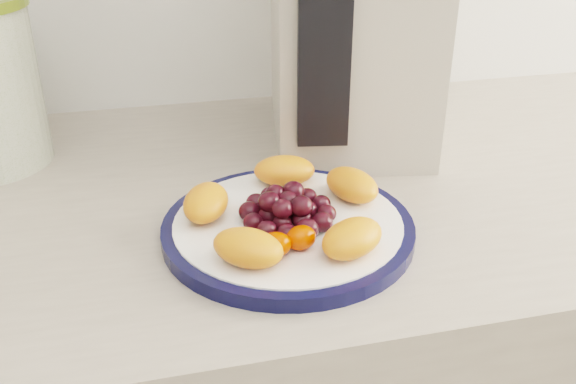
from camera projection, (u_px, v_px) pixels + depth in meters
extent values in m
cylinder|color=black|center=(288.00, 229.00, 0.65)|extent=(0.26, 0.26, 0.01)
cylinder|color=white|center=(288.00, 228.00, 0.65)|extent=(0.23, 0.23, 0.02)
cube|color=#AEA698|center=(350.00, 12.00, 0.82)|extent=(0.24, 0.30, 0.34)
cube|color=black|center=(325.00, 36.00, 0.69)|extent=(0.06, 0.03, 0.25)
ellipsoid|color=orange|center=(352.00, 185.00, 0.69)|extent=(0.07, 0.08, 0.03)
ellipsoid|color=orange|center=(284.00, 170.00, 0.72)|extent=(0.08, 0.06, 0.03)
ellipsoid|color=orange|center=(206.00, 202.00, 0.65)|extent=(0.06, 0.08, 0.03)
ellipsoid|color=orange|center=(248.00, 248.00, 0.57)|extent=(0.08, 0.08, 0.03)
ellipsoid|color=orange|center=(352.00, 238.00, 0.59)|extent=(0.08, 0.07, 0.03)
ellipsoid|color=black|center=(288.00, 212.00, 0.64)|extent=(0.02, 0.02, 0.02)
ellipsoid|color=black|center=(307.00, 210.00, 0.65)|extent=(0.02, 0.02, 0.02)
ellipsoid|color=black|center=(293.00, 204.00, 0.66)|extent=(0.02, 0.02, 0.02)
ellipsoid|color=black|center=(275.00, 205.00, 0.66)|extent=(0.02, 0.02, 0.02)
ellipsoid|color=black|center=(269.00, 215.00, 0.64)|extent=(0.02, 0.02, 0.02)
ellipsoid|color=black|center=(282.00, 223.00, 0.63)|extent=(0.02, 0.02, 0.02)
ellipsoid|color=black|center=(302.00, 220.00, 0.63)|extent=(0.02, 0.02, 0.02)
ellipsoid|color=black|center=(321.00, 204.00, 0.66)|extent=(0.02, 0.02, 0.02)
ellipsoid|color=black|center=(307.00, 197.00, 0.67)|extent=(0.02, 0.02, 0.02)
ellipsoid|color=black|center=(289.00, 195.00, 0.68)|extent=(0.02, 0.02, 0.02)
ellipsoid|color=black|center=(270.00, 196.00, 0.68)|extent=(0.02, 0.02, 0.02)
ellipsoid|color=black|center=(256.00, 203.00, 0.66)|extent=(0.02, 0.02, 0.02)
ellipsoid|color=black|center=(249.00, 211.00, 0.65)|extent=(0.02, 0.02, 0.02)
ellipsoid|color=black|center=(253.00, 222.00, 0.63)|extent=(0.02, 0.02, 0.02)
ellipsoid|color=black|center=(267.00, 230.00, 0.62)|extent=(0.02, 0.02, 0.02)
ellipsoid|color=black|center=(287.00, 233.00, 0.61)|extent=(0.02, 0.02, 0.02)
ellipsoid|color=black|center=(307.00, 229.00, 0.61)|extent=(0.02, 0.02, 0.02)
ellipsoid|color=black|center=(322.00, 222.00, 0.63)|extent=(0.02, 0.02, 0.02)
ellipsoid|color=black|center=(327.00, 214.00, 0.64)|extent=(0.02, 0.02, 0.02)
ellipsoid|color=black|center=(288.00, 200.00, 0.64)|extent=(0.02, 0.02, 0.02)
ellipsoid|color=black|center=(293.00, 191.00, 0.65)|extent=(0.02, 0.02, 0.02)
ellipsoid|color=black|center=(275.00, 194.00, 0.65)|extent=(0.02, 0.02, 0.02)
ellipsoid|color=black|center=(269.00, 202.00, 0.63)|extent=(0.02, 0.02, 0.02)
ellipsoid|color=black|center=(282.00, 209.00, 0.62)|extent=(0.02, 0.02, 0.02)
ellipsoid|color=black|center=(301.00, 206.00, 0.63)|extent=(0.02, 0.02, 0.02)
ellipsoid|color=red|center=(276.00, 244.00, 0.59)|extent=(0.03, 0.03, 0.02)
ellipsoid|color=red|center=(301.00, 238.00, 0.60)|extent=(0.04, 0.03, 0.02)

